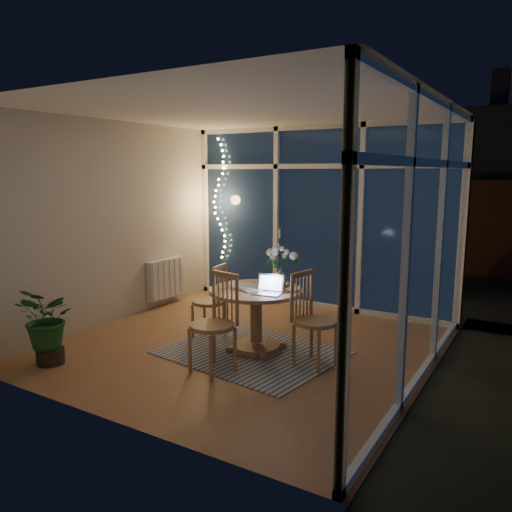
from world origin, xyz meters
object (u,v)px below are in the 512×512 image
object	(u,v)px
chair_right	(315,320)
chair_front	(212,323)
chair_left	(209,300)
flower_vase	(281,277)
dining_table	(256,320)
laptop	(267,284)
potted_plant	(48,328)

from	to	relation	value
chair_right	chair_front	bearing A→B (deg)	141.11
chair_left	flower_vase	size ratio (longest dim) A/B	4.28
chair_front	chair_right	bearing A→B (deg)	52.54
dining_table	flower_vase	world-z (taller)	flower_vase
laptop	potted_plant	bearing A→B (deg)	-153.85
laptop	potted_plant	world-z (taller)	laptop
chair_right	potted_plant	bearing A→B (deg)	130.96
chair_left	potted_plant	size ratio (longest dim) A/B	1.18
chair_front	laptop	size ratio (longest dim) A/B	3.46
chair_left	chair_right	world-z (taller)	chair_right
flower_vase	potted_plant	size ratio (longest dim) A/B	0.28
laptop	flower_vase	size ratio (longest dim) A/B	1.37
chair_left	chair_front	xyz separation A→B (m)	(0.67, -0.86, 0.05)
chair_left	potted_plant	distance (m)	1.78
dining_table	chair_front	distance (m)	0.76
dining_table	laptop	bearing A→B (deg)	-32.06
chair_right	chair_front	xyz separation A→B (m)	(-0.80, -0.67, 0.01)
dining_table	chair_right	size ratio (longest dim) A/B	1.05
laptop	flower_vase	distance (m)	0.40
chair_left	chair_front	distance (m)	1.09
dining_table	potted_plant	xyz separation A→B (m)	(-1.62, -1.43, 0.03)
chair_left	potted_plant	world-z (taller)	chair_left
dining_table	flower_vase	size ratio (longest dim) A/B	4.86
chair_left	laptop	xyz separation A→B (m)	(0.95, -0.25, 0.35)
dining_table	laptop	xyz separation A→B (m)	(0.22, -0.13, 0.45)
chair_front	potted_plant	distance (m)	1.71
laptop	chair_front	bearing A→B (deg)	-123.32
potted_plant	chair_front	bearing A→B (deg)	23.76
dining_table	flower_vase	xyz separation A→B (m)	(0.16, 0.27, 0.45)
dining_table	potted_plant	bearing A→B (deg)	-138.60
chair_front	flower_vase	distance (m)	1.07
dining_table	chair_right	bearing A→B (deg)	-5.40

